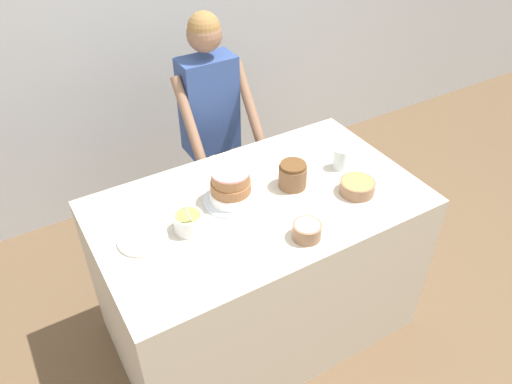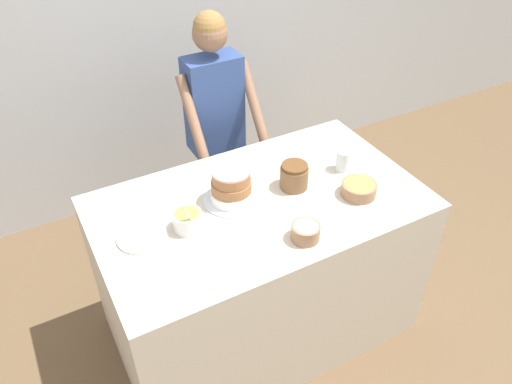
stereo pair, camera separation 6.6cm
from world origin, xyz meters
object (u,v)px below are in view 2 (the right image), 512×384
object	(u,v)px
frosting_bowl_olive	(188,220)
ceramic_plate	(142,237)
cake	(231,187)
stoneware_jar	(294,176)
frosting_bowl_yellow	(359,189)
frosting_bowl_pink	(306,232)
drinking_glass	(343,160)
person_baker	(215,115)

from	to	relation	value
frosting_bowl_olive	ceramic_plate	size ratio (longest dim) A/B	0.82
cake	stoneware_jar	distance (m)	0.33
cake	stoneware_jar	xyz separation A→B (m)	(0.33, -0.05, -0.02)
frosting_bowl_yellow	frosting_bowl_pink	xyz separation A→B (m)	(-0.41, -0.14, 0.00)
drinking_glass	stoneware_jar	distance (m)	0.31
person_baker	frosting_bowl_pink	distance (m)	1.12
person_baker	cake	world-z (taller)	person_baker
cake	ceramic_plate	size ratio (longest dim) A/B	1.24
ceramic_plate	stoneware_jar	distance (m)	0.81
cake	stoneware_jar	world-z (taller)	cake
person_baker	frosting_bowl_olive	bearing A→B (deg)	-122.47
cake	frosting_bowl_yellow	size ratio (longest dim) A/B	1.60
frosting_bowl_olive	frosting_bowl_yellow	xyz separation A→B (m)	(0.84, -0.17, -0.01)
cake	drinking_glass	world-z (taller)	cake
ceramic_plate	frosting_bowl_pink	bearing A→B (deg)	-28.98
drinking_glass	stoneware_jar	size ratio (longest dim) A/B	0.80
person_baker	cake	distance (m)	0.76
frosting_bowl_olive	ceramic_plate	bearing A→B (deg)	168.49
person_baker	frosting_bowl_olive	xyz separation A→B (m)	(-0.51, -0.80, -0.01)
frosting_bowl_olive	frosting_bowl_pink	world-z (taller)	frosting_bowl_olive
frosting_bowl_yellow	stoneware_jar	world-z (taller)	stoneware_jar
frosting_bowl_yellow	frosting_bowl_pink	distance (m)	0.43
ceramic_plate	frosting_bowl_olive	bearing A→B (deg)	-11.51
person_baker	ceramic_plate	bearing A→B (deg)	-133.40
drinking_glass	ceramic_plate	size ratio (longest dim) A/B	0.50
frosting_bowl_pink	drinking_glass	distance (m)	0.59
drinking_glass	ceramic_plate	distance (m)	1.11
frosting_bowl_pink	ceramic_plate	xyz separation A→B (m)	(-0.64, 0.36, -0.04)
frosting_bowl_olive	ceramic_plate	distance (m)	0.22
drinking_glass	stoneware_jar	bearing A→B (deg)	-178.91
person_baker	frosting_bowl_pink	size ratio (longest dim) A/B	12.43
frosting_bowl_pink	ceramic_plate	distance (m)	0.74
ceramic_plate	stoneware_jar	size ratio (longest dim) A/B	1.59
drinking_glass	person_baker	bearing A→B (deg)	117.25
frosting_bowl_yellow	ceramic_plate	bearing A→B (deg)	168.47
person_baker	cake	xyz separation A→B (m)	(-0.24, -0.72, 0.02)
cake	ceramic_plate	xyz separation A→B (m)	(-0.48, -0.05, -0.08)
person_baker	frosting_bowl_yellow	world-z (taller)	person_baker
frosting_bowl_yellow	ceramic_plate	world-z (taller)	frosting_bowl_yellow
frosting_bowl_olive	stoneware_jar	xyz separation A→B (m)	(0.59, 0.04, 0.02)
cake	frosting_bowl_pink	xyz separation A→B (m)	(0.17, -0.40, -0.04)
frosting_bowl_pink	drinking_glass	xyz separation A→B (m)	(0.47, 0.36, 0.02)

